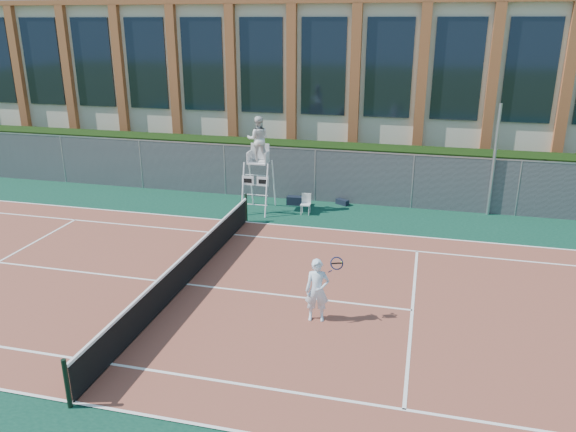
% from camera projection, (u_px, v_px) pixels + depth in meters
% --- Properties ---
extents(ground, '(120.00, 120.00, 0.00)m').
position_uv_depth(ground, '(186.00, 285.00, 16.20)').
color(ground, '#233814').
extents(apron, '(36.00, 20.00, 0.01)m').
position_uv_depth(apron, '(200.00, 271.00, 17.12)').
color(apron, '#0B3125').
rests_on(apron, ground).
extents(tennis_court, '(23.77, 10.97, 0.02)m').
position_uv_depth(tennis_court, '(186.00, 284.00, 16.20)').
color(tennis_court, brown).
rests_on(tennis_court, apron).
extents(tennis_net, '(0.10, 11.30, 1.10)m').
position_uv_depth(tennis_net, '(185.00, 268.00, 16.03)').
color(tennis_net, black).
rests_on(tennis_net, ground).
extents(fence, '(40.00, 0.06, 2.20)m').
position_uv_depth(fence, '(269.00, 173.00, 23.91)').
color(fence, '#595E60').
rests_on(fence, ground).
extents(hedge, '(40.00, 1.40, 2.20)m').
position_uv_depth(hedge, '(276.00, 166.00, 25.01)').
color(hedge, black).
rests_on(hedge, ground).
extents(building, '(45.00, 10.60, 8.22)m').
position_uv_depth(building, '(313.00, 79.00, 31.29)').
color(building, beige).
rests_on(building, ground).
extents(steel_pole, '(0.12, 0.12, 4.35)m').
position_uv_depth(steel_pole, '(494.00, 161.00, 21.41)').
color(steel_pole, '#9EA0A5').
rests_on(steel_pole, ground).
extents(umpire_chair, '(1.07, 1.64, 3.83)m').
position_uv_depth(umpire_chair, '(258.00, 142.00, 21.73)').
color(umpire_chair, white).
rests_on(umpire_chair, ground).
extents(plastic_chair, '(0.39, 0.39, 0.81)m').
position_uv_depth(plastic_chair, '(306.00, 202.00, 22.08)').
color(plastic_chair, silver).
rests_on(plastic_chair, apron).
extents(sports_bag_near, '(0.84, 0.36, 0.35)m').
position_uv_depth(sports_bag_near, '(297.00, 201.00, 23.22)').
color(sports_bag_near, black).
rests_on(sports_bag_near, apron).
extents(sports_bag_far, '(0.59, 0.48, 0.22)m').
position_uv_depth(sports_bag_far, '(342.00, 202.00, 23.26)').
color(sports_bag_far, black).
rests_on(sports_bag_far, apron).
extents(tennis_player, '(0.95, 0.68, 1.66)m').
position_uv_depth(tennis_player, '(317.00, 290.00, 14.01)').
color(tennis_player, white).
rests_on(tennis_player, tennis_court).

